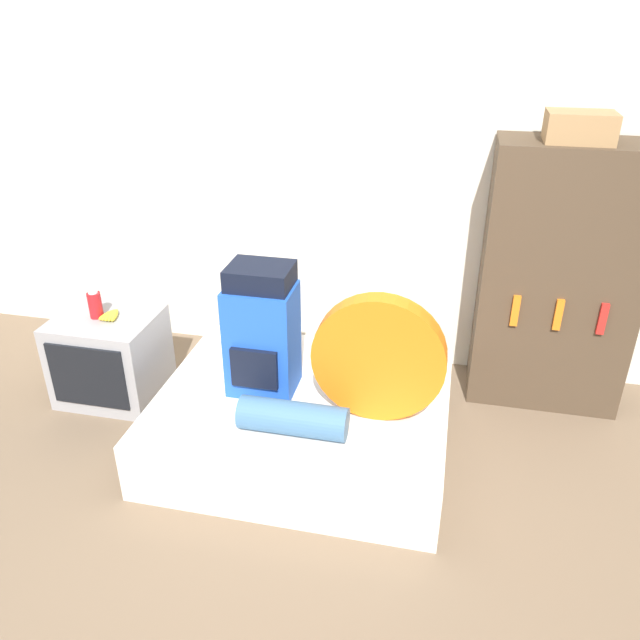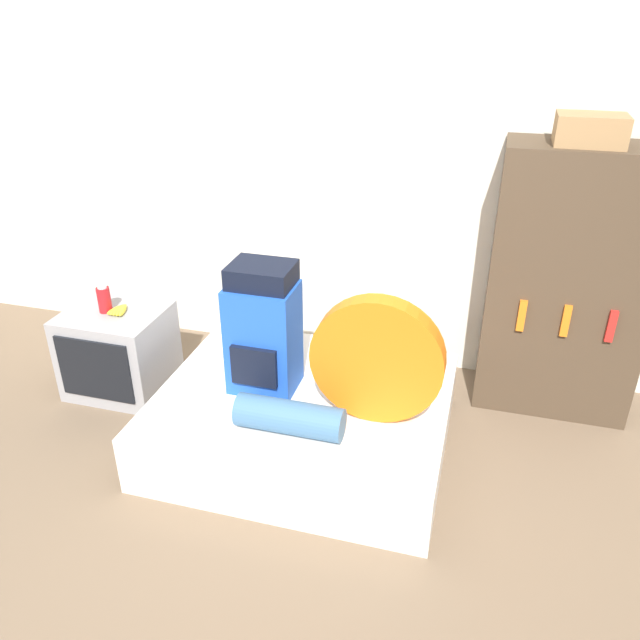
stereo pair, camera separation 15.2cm
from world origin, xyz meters
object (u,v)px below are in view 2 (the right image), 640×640
sleeping_roll (289,417)px  backpack (263,330)px  canister (104,299)px  tent_bag (377,360)px  television (119,351)px  cardboard_box (590,130)px  bookshelf (567,285)px

sleeping_roll → backpack: bearing=125.9°
sleeping_roll → canister: canister is taller
tent_bag → canister: size_ratio=3.83×
sleeping_roll → canister: bearing=157.7°
television → canister: canister is taller
cardboard_box → tent_bag: bearing=-135.1°
tent_bag → cardboard_box: 1.55m
tent_bag → cardboard_box: size_ratio=1.95×
backpack → canister: (-1.07, 0.20, -0.05)m
canister → bookshelf: size_ratio=0.11×
backpack → sleeping_roll: 0.50m
backpack → sleeping_roll: bearing=-54.1°
tent_bag → television: bearing=169.6°
television → cardboard_box: 2.90m
backpack → cardboard_box: (1.48, 0.75, 0.95)m
tent_bag → sleeping_roll: (-0.37, -0.24, -0.24)m
sleeping_roll → bookshelf: bearing=41.7°
sleeping_roll → television: television is taller
tent_bag → television: (-1.65, 0.30, -0.38)m
bookshelf → tent_bag: bearing=-135.3°
tent_bag → bookshelf: 1.27m
television → canister: (-0.04, 0.00, 0.35)m
television → canister: bearing=179.1°
tent_bag → backpack: bearing=170.0°
tent_bag → bookshelf: (0.90, 0.89, 0.12)m
television → bookshelf: (2.55, 0.58, 0.50)m
bookshelf → canister: bearing=-167.3°
sleeping_roll → bookshelf: 1.73m
backpack → tent_bag: bearing=-10.0°
television → tent_bag: bearing=-10.4°
backpack → canister: size_ratio=4.12×
backpack → sleeping_roll: size_ratio=1.33×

